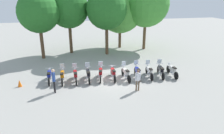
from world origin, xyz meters
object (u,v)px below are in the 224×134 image
(tree_2, at_px, (107,9))
(tree_3, at_px, (120,11))
(motorcycle_6, at_px, (126,73))
(motorcycle_9, at_px, (161,71))
(tree_0, at_px, (38,12))
(tree_4, at_px, (146,4))
(motorcycle_0, at_px, (49,76))
(motorcycle_10, at_px, (172,70))
(motorcycle_7, at_px, (137,72))
(motorcycle_5, at_px, (113,73))
(motorcycle_1, at_px, (62,76))
(motorcycle_3, at_px, (88,75))
(motorcycle_8, at_px, (149,71))
(tree_1, at_px, (69,8))
(traffic_cone, at_px, (20,83))
(person_0, at_px, (54,79))
(motorcycle_2, at_px, (75,75))
(motorcycle_4, at_px, (101,73))
(person_1, at_px, (138,79))

(tree_2, distance_m, tree_3, 3.60)
(motorcycle_6, distance_m, motorcycle_9, 3.08)
(tree_0, height_order, tree_3, tree_3)
(tree_0, bearing_deg, tree_4, 6.76)
(motorcycle_0, bearing_deg, motorcycle_10, -95.67)
(motorcycle_9, bearing_deg, motorcycle_7, 97.21)
(motorcycle_0, bearing_deg, motorcycle_5, -96.18)
(motorcycle_1, bearing_deg, motorcycle_3, -92.07)
(motorcycle_7, distance_m, tree_0, 12.01)
(motorcycle_8, bearing_deg, tree_1, 40.56)
(motorcycle_5, relative_size, traffic_cone, 3.99)
(motorcycle_5, bearing_deg, motorcycle_10, -91.66)
(motorcycle_7, relative_size, person_0, 1.22)
(motorcycle_10, xyz_separation_m, person_0, (-9.75, -1.10, 0.56))
(motorcycle_6, bearing_deg, tree_1, 21.54)
(motorcycle_5, distance_m, tree_1, 10.62)
(motorcycle_3, xyz_separation_m, tree_1, (-1.07, 8.90, 4.67))
(motorcycle_1, bearing_deg, traffic_cone, 95.23)
(motorcycle_2, distance_m, traffic_cone, 4.23)
(motorcycle_0, height_order, person_0, person_0)
(motorcycle_4, xyz_separation_m, motorcycle_6, (2.04, -0.43, 0.00))
(motorcycle_5, bearing_deg, tree_4, -31.42)
(traffic_cone, bearing_deg, motorcycle_2, 1.09)
(motorcycle_6, bearing_deg, tree_0, 40.99)
(motorcycle_1, relative_size, motorcycle_8, 1.00)
(tree_3, bearing_deg, motorcycle_1, -126.29)
(person_1, bearing_deg, motorcycle_8, -27.52)
(motorcycle_0, xyz_separation_m, tree_0, (-1.07, 6.82, 4.40))
(motorcycle_5, bearing_deg, person_0, 111.42)
(motorcycle_2, bearing_deg, tree_2, -29.11)
(motorcycle_7, height_order, tree_3, tree_3)
(motorcycle_0, relative_size, motorcycle_6, 1.00)
(person_1, bearing_deg, motorcycle_2, 69.82)
(motorcycle_9, bearing_deg, motorcycle_4, 95.02)
(motorcycle_3, distance_m, person_0, 3.11)
(motorcycle_5, xyz_separation_m, motorcycle_8, (3.08, -0.28, 0.01))
(motorcycle_3, height_order, motorcycle_9, same)
(tree_4, bearing_deg, traffic_cone, -146.83)
(motorcycle_10, xyz_separation_m, tree_2, (-4.17, 7.87, 4.59))
(motorcycle_4, xyz_separation_m, person_0, (-3.62, -1.71, 0.54))
(motorcycle_6, height_order, tree_4, tree_4)
(motorcycle_8, distance_m, traffic_cone, 10.38)
(motorcycle_1, height_order, tree_3, tree_3)
(motorcycle_6, xyz_separation_m, tree_3, (2.19, 10.46, 4.20))
(motorcycle_1, relative_size, traffic_cone, 3.99)
(motorcycle_9, bearing_deg, motorcycle_5, 96.13)
(motorcycle_2, xyz_separation_m, tree_4, (9.14, 8.65, 5.04))
(motorcycle_6, relative_size, tree_0, 0.31)
(motorcycle_2, height_order, motorcycle_6, same)
(motorcycle_9, xyz_separation_m, tree_3, (-0.89, 10.53, 4.20))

